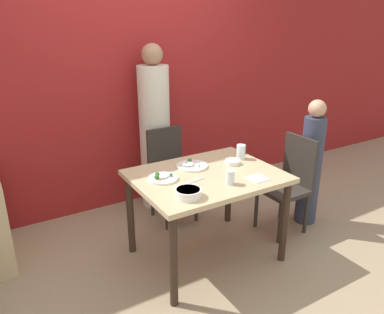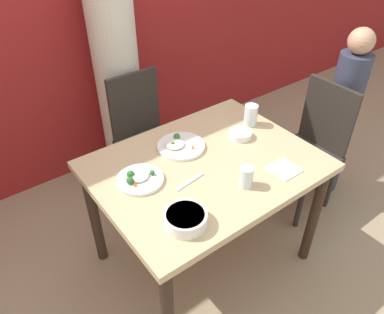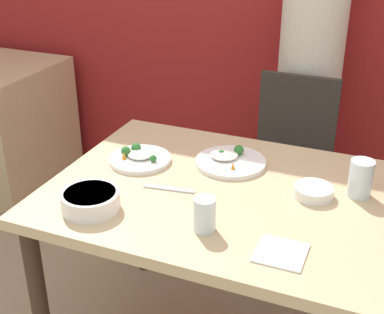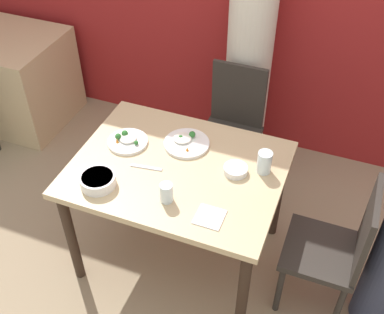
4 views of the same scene
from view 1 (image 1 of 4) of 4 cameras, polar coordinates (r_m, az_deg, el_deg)
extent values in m
plane|color=#998466|center=(3.37, 2.06, -14.68)|extent=(10.00, 10.00, 0.00)
cube|color=maroon|center=(4.01, -8.53, 11.72)|extent=(10.00, 0.06, 2.70)
cube|color=tan|center=(3.01, 2.24, -2.96)|extent=(1.16, 0.89, 0.04)
cylinder|color=#332319|center=(2.68, -2.85, -15.65)|extent=(0.06, 0.06, 0.73)
cylinder|color=#332319|center=(3.21, 13.92, -9.61)|extent=(0.06, 0.06, 0.73)
cylinder|color=#332319|center=(3.28, -9.37, -8.64)|extent=(0.06, 0.06, 0.73)
cylinder|color=#332319|center=(3.73, 5.61, -4.72)|extent=(0.06, 0.06, 0.73)
cube|color=#2D2823|center=(3.74, -2.82, -3.46)|extent=(0.40, 0.40, 0.04)
cube|color=#2D2823|center=(3.80, -4.21, 1.04)|extent=(0.38, 0.03, 0.47)
cylinder|color=#2D2823|center=(3.64, -3.82, -8.13)|extent=(0.04, 0.04, 0.41)
cylinder|color=#2D2823|center=(3.78, 0.65, -6.92)|extent=(0.04, 0.04, 0.41)
cylinder|color=#2D2823|center=(3.90, -6.06, -6.13)|extent=(0.04, 0.04, 0.41)
cylinder|color=#2D2823|center=(4.04, -1.81, -5.08)|extent=(0.04, 0.04, 0.41)
cube|color=#2D2823|center=(3.63, 13.66, -4.83)|extent=(0.40, 0.40, 0.04)
cube|color=#2D2823|center=(3.65, 16.08, -0.51)|extent=(0.03, 0.38, 0.47)
cylinder|color=#2D2823|center=(3.73, 9.77, -7.65)|extent=(0.04, 0.04, 0.41)
cylinder|color=#2D2823|center=(3.52, 13.28, -9.72)|extent=(0.04, 0.04, 0.41)
cylinder|color=#2D2823|center=(3.93, 13.46, -6.39)|extent=(0.04, 0.04, 0.41)
cylinder|color=#2D2823|center=(3.74, 16.98, -8.24)|extent=(0.04, 0.04, 0.41)
cylinder|color=beige|center=(3.96, -5.65, 2.85)|extent=(0.32, 0.32, 1.51)
sphere|color=#9E7051|center=(3.80, -6.11, 15.32)|extent=(0.21, 0.21, 0.21)
cylinder|color=#33384C|center=(3.82, 17.52, -2.10)|extent=(0.21, 0.21, 1.08)
sphere|color=tan|center=(3.64, 18.55, 7.01)|extent=(0.16, 0.16, 0.16)
cylinder|color=white|center=(2.61, -0.58, -5.53)|extent=(0.19, 0.19, 0.06)
cylinder|color=#BC5123|center=(2.59, -0.59, -4.98)|extent=(0.17, 0.17, 0.01)
cylinder|color=white|center=(2.90, -4.43, -3.28)|extent=(0.24, 0.24, 0.02)
ellipsoid|color=white|center=(2.90, -4.55, -2.87)|extent=(0.10, 0.10, 0.02)
sphere|color=#2D702D|center=(2.91, -3.22, -2.72)|extent=(0.03, 0.03, 0.03)
sphere|color=#2D702D|center=(2.87, -5.41, -3.04)|extent=(0.04, 0.04, 0.04)
cone|color=orange|center=(2.84, -4.96, -3.28)|extent=(0.02, 0.02, 0.03)
sphere|color=#2D702D|center=(2.91, -5.31, -2.67)|extent=(0.04, 0.04, 0.04)
cylinder|color=white|center=(3.14, -0.02, -1.38)|extent=(0.27, 0.27, 0.02)
ellipsoid|color=white|center=(3.13, -0.64, -1.07)|extent=(0.11, 0.11, 0.02)
sphere|color=#2D702D|center=(3.18, -0.35, -0.54)|extent=(0.04, 0.04, 0.04)
cone|color=orange|center=(3.09, 1.12, -1.28)|extent=(0.02, 0.02, 0.03)
sphere|color=#2D702D|center=(3.12, -0.83, -1.05)|extent=(0.03, 0.03, 0.03)
cylinder|color=white|center=(3.22, 6.20, -0.76)|extent=(0.13, 0.13, 0.04)
cylinder|color=white|center=(3.21, 6.21, -0.49)|extent=(0.12, 0.12, 0.01)
cylinder|color=silver|center=(3.33, 7.47, 0.78)|extent=(0.08, 0.08, 0.13)
cylinder|color=silver|center=(2.81, 5.84, -3.12)|extent=(0.07, 0.07, 0.11)
cube|color=white|center=(2.95, 9.97, -3.23)|extent=(0.14, 0.14, 0.01)
cube|color=silver|center=(2.87, 0.38, -3.66)|extent=(0.18, 0.04, 0.01)
camera|label=2|loc=(1.24, -5.64, 22.29)|focal=35.00mm
camera|label=3|loc=(2.21, 38.35, 9.44)|focal=50.00mm
camera|label=4|loc=(2.44, 52.37, 28.62)|focal=45.00mm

